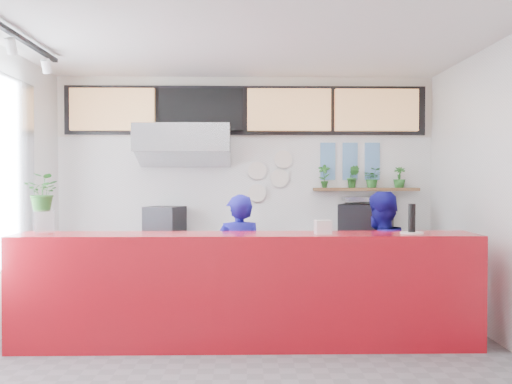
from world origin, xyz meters
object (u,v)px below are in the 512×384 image
(panini_oven, at_px, (165,221))
(espresso_machine, at_px, (366,220))
(staff_center, at_px, (238,263))
(pepper_mill, at_px, (412,218))
(service_counter, at_px, (246,290))
(staff_right, at_px, (380,262))

(panini_oven, height_order, espresso_machine, espresso_machine)
(staff_center, height_order, pepper_mill, staff_center)
(service_counter, distance_m, espresso_machine, 2.44)
(service_counter, bearing_deg, espresso_machine, 49.12)
(service_counter, xyz_separation_m, pepper_mill, (1.61, -0.05, 0.70))
(panini_oven, relative_size, pepper_mill, 1.54)
(staff_right, bearing_deg, pepper_mill, 77.00)
(service_counter, height_order, panini_oven, panini_oven)
(pepper_mill, bearing_deg, service_counter, 178.14)
(service_counter, relative_size, staff_right, 3.00)
(espresso_machine, distance_m, pepper_mill, 1.86)
(service_counter, distance_m, pepper_mill, 1.76)
(espresso_machine, distance_m, staff_center, 2.12)
(service_counter, bearing_deg, panini_oven, 120.18)
(espresso_machine, relative_size, pepper_mill, 2.32)
(espresso_machine, bearing_deg, service_counter, -107.72)
(panini_oven, bearing_deg, staff_right, -9.15)
(staff_right, relative_size, pepper_mill, 5.43)
(pepper_mill, bearing_deg, staff_center, 161.39)
(espresso_machine, bearing_deg, staff_center, -118.85)
(staff_right, distance_m, pepper_mill, 0.75)
(espresso_machine, height_order, staff_right, staff_right)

